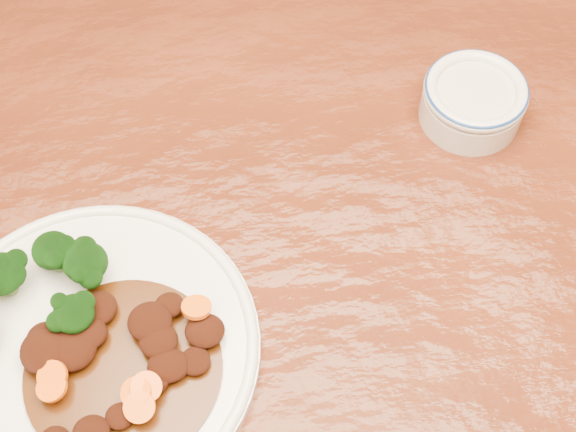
{
  "coord_description": "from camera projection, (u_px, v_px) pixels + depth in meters",
  "views": [
    {
      "loc": [
        -0.06,
        -0.32,
        1.41
      ],
      "look_at": [
        -0.03,
        0.08,
        0.77
      ],
      "focal_mm": 50.0,
      "sensor_mm": 36.0,
      "label": 1
    }
  ],
  "objects": [
    {
      "name": "dinner_plate",
      "position": [
        92.0,
        350.0,
        0.69
      ],
      "size": [
        0.29,
        0.29,
        0.02
      ],
      "rotation": [
        0.0,
        0.0,
        -0.07
      ],
      "color": "silver",
      "rests_on": "dining_table"
    },
    {
      "name": "broccoli_florets",
      "position": [
        35.0,
        285.0,
        0.69
      ],
      "size": [
        0.13,
        0.11,
        0.05
      ],
      "color": "#6F974E",
      "rests_on": "dinner_plate"
    },
    {
      "name": "dip_bowl",
      "position": [
        473.0,
        100.0,
        0.82
      ],
      "size": [
        0.11,
        0.11,
        0.05
      ],
      "rotation": [
        0.0,
        0.0,
        -0.02
      ],
      "color": "silver",
      "rests_on": "dining_table"
    },
    {
      "name": "dining_table",
      "position": [
        326.0,
        331.0,
        0.8
      ],
      "size": [
        1.56,
        1.01,
        0.75
      ],
      "rotation": [
        0.0,
        0.0,
        0.07
      ],
      "color": "#602510",
      "rests_on": "ground"
    },
    {
      "name": "mince_stew",
      "position": [
        115.0,
        354.0,
        0.68
      ],
      "size": [
        0.17,
        0.17,
        0.03
      ],
      "color": "#3F1C06",
      "rests_on": "dinner_plate"
    }
  ]
}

